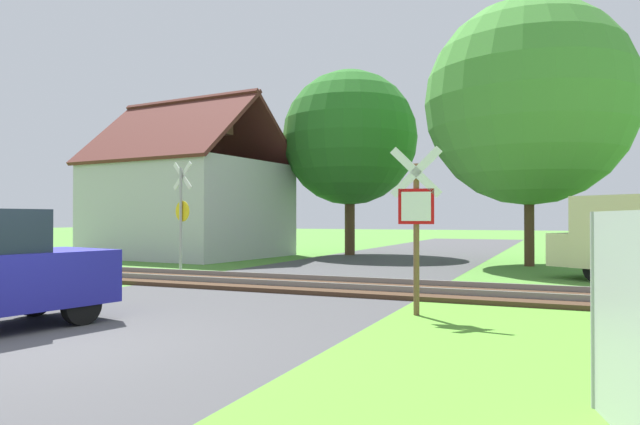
{
  "coord_description": "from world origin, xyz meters",
  "views": [
    {
      "loc": [
        6.2,
        -5.21,
        1.64
      ],
      "look_at": [
        0.5,
        8.22,
        1.8
      ],
      "focal_mm": 32.0,
      "sensor_mm": 36.0,
      "label": 1
    }
  ],
  "objects_px": {
    "stop_sign_near": "(416,217)",
    "house": "(189,206)",
    "crossing_sign_far": "(181,209)",
    "tree_center": "(350,138)",
    "tree_right": "(529,103)"
  },
  "relations": [
    {
      "from": "tree_center",
      "to": "crossing_sign_far",
      "type": "bearing_deg",
      "value": -101.37
    },
    {
      "from": "house",
      "to": "tree_center",
      "type": "distance_m",
      "value": 7.75
    },
    {
      "from": "crossing_sign_far",
      "to": "tree_right",
      "type": "xyz_separation_m",
      "value": [
        9.78,
        6.45,
        3.72
      ]
    },
    {
      "from": "tree_center",
      "to": "tree_right",
      "type": "height_order",
      "value": "tree_right"
    },
    {
      "from": "stop_sign_near",
      "to": "house",
      "type": "distance_m",
      "value": 16.81
    },
    {
      "from": "crossing_sign_far",
      "to": "tree_center",
      "type": "xyz_separation_m",
      "value": [
        1.97,
        9.78,
        3.36
      ]
    },
    {
      "from": "crossing_sign_far",
      "to": "stop_sign_near",
      "type": "bearing_deg",
      "value": -14.94
    },
    {
      "from": "tree_center",
      "to": "tree_right",
      "type": "bearing_deg",
      "value": -23.08
    },
    {
      "from": "stop_sign_near",
      "to": "crossing_sign_far",
      "type": "height_order",
      "value": "crossing_sign_far"
    },
    {
      "from": "crossing_sign_far",
      "to": "tree_center",
      "type": "bearing_deg",
      "value": 94.03
    },
    {
      "from": "stop_sign_near",
      "to": "house",
      "type": "relative_size",
      "value": 0.36
    },
    {
      "from": "tree_center",
      "to": "tree_right",
      "type": "relative_size",
      "value": 0.91
    },
    {
      "from": "house",
      "to": "tree_center",
      "type": "height_order",
      "value": "tree_center"
    },
    {
      "from": "tree_center",
      "to": "tree_right",
      "type": "xyz_separation_m",
      "value": [
        7.82,
        -3.33,
        0.36
      ]
    },
    {
      "from": "crossing_sign_far",
      "to": "tree_center",
      "type": "distance_m",
      "value": 10.53
    }
  ]
}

